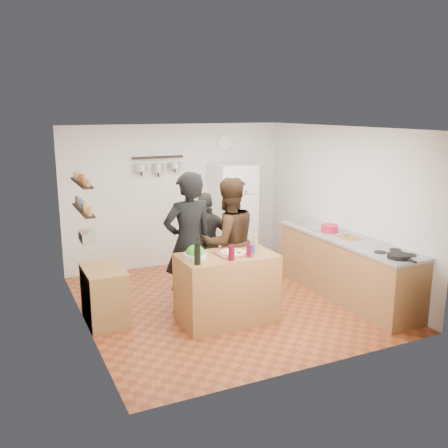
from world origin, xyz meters
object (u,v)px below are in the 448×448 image
prep_island (227,288)px  salad_bowl (195,255)px  counter_run (346,268)px  wall_clock (225,143)px  salt_canister (252,249)px  skillet (399,256)px  side_table (105,295)px  red_bowl (329,228)px  wine_bottle (197,255)px  fridge (233,214)px  person_back (206,244)px  person_center (228,242)px  pepper_mill (256,243)px  person_left (189,244)px

prep_island → salad_bowl: (-0.42, 0.05, 0.49)m
counter_run → wall_clock: 3.22m
salad_bowl → salt_canister: salt_canister is taller
skillet → side_table: (-3.34, 1.76, -0.58)m
salt_canister → red_bowl: 1.71m
wine_bottle → side_table: bearing=137.4°
wine_bottle → fridge: bearing=55.8°
person_back → red_bowl: size_ratio=5.98×
prep_island → side_table: 1.61m
prep_island → side_table: (-1.47, 0.67, -0.09)m
counter_run → skillet: (-0.10, -1.12, 0.50)m
person_center → counter_run: bearing=161.9°
salad_bowl → pepper_mill: bearing=0.0°
salt_canister → fridge: (0.92, 2.44, -0.07)m
salt_canister → side_table: salt_canister is taller
salt_canister → salad_bowl: bearing=166.7°
person_left → red_bowl: person_left is taller
prep_island → side_table: bearing=155.6°
wine_bottle → person_back: (0.65, 1.24, -0.25)m
pepper_mill → red_bowl: (1.47, 0.35, -0.02)m
prep_island → person_back: size_ratio=0.80×
pepper_mill → fridge: fridge is taller
prep_island → person_left: person_left is taller
fridge → salad_bowl: bearing=-125.9°
salad_bowl → red_bowl: size_ratio=1.15×
pepper_mill → wall_clock: (0.77, 2.60, 1.15)m
red_bowl → fridge: fridge is taller
counter_run → fridge: bearing=108.1°
pepper_mill → skillet: 1.83m
person_center → side_table: person_center is taller
prep_island → wine_bottle: (-0.50, -0.22, 0.58)m
pepper_mill → salad_bowl: bearing=180.0°
wall_clock → person_center: bearing=-114.1°
person_back → fridge: (1.08, 1.30, 0.12)m
person_left → wall_clock: 2.93m
person_left → skillet: bearing=141.2°
salt_canister → counter_run: bearing=4.9°
person_left → person_back: size_ratio=1.25×
counter_run → skillet: skillet is taller
wine_bottle → wall_clock: bearing=59.0°
person_center → fridge: person_center is taller
wall_clock → side_table: wall_clock is taller
person_center → person_back: person_center is taller
salad_bowl → person_center: size_ratio=0.16×
salt_canister → red_bowl: size_ratio=0.49×
wine_bottle → skillet: (2.37, -0.87, -0.08)m
person_left → counter_run: size_ratio=0.75×
person_left → wine_bottle: bearing=73.9°
person_back → red_bowl: (1.78, -0.62, 0.19)m
prep_island → fridge: 2.66m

